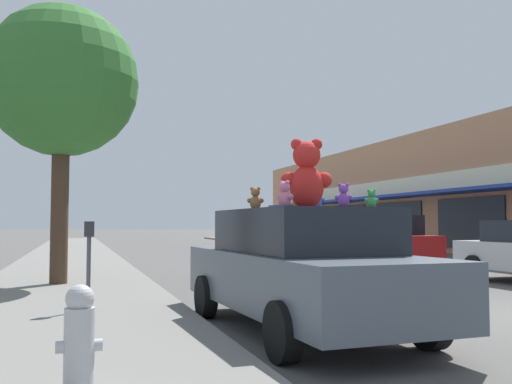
{
  "coord_description": "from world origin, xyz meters",
  "views": [
    {
      "loc": [
        -6.48,
        -6.65,
        1.37
      ],
      "look_at": [
        -3.07,
        4.11,
        2.0
      ],
      "focal_mm": 40.0,
      "sensor_mm": 36.0,
      "label": 1
    }
  ],
  "objects_px": {
    "fire_hydrant": "(79,339)",
    "parked_car_far_right": "(381,239)",
    "street_tree": "(62,82)",
    "teddy_bear_black": "(306,198)",
    "teddy_bear_white": "(301,203)",
    "teddy_bear_green": "(372,199)",
    "teddy_bear_giant": "(307,175)",
    "teddy_bear_purple": "(344,196)",
    "parking_meter": "(89,253)",
    "teddy_bear_cream": "(301,198)",
    "teddy_bear_blue": "(316,198)",
    "teddy_bear_orange": "(297,197)",
    "plush_art_car": "(301,268)",
    "teddy_bear_brown": "(255,199)",
    "teddy_bear_pink": "(285,195)"
  },
  "relations": [
    {
      "from": "teddy_bear_giant",
      "to": "teddy_bear_white",
      "type": "relative_size",
      "value": 3.66
    },
    {
      "from": "teddy_bear_white",
      "to": "parked_car_far_right",
      "type": "height_order",
      "value": "teddy_bear_white"
    },
    {
      "from": "teddy_bear_pink",
      "to": "plush_art_car",
      "type": "bearing_deg",
      "value": -77.83
    },
    {
      "from": "teddy_bear_brown",
      "to": "teddy_bear_pink",
      "type": "bearing_deg",
      "value": 120.52
    },
    {
      "from": "teddy_bear_green",
      "to": "street_tree",
      "type": "xyz_separation_m",
      "value": [
        -3.72,
        6.43,
        2.68
      ]
    },
    {
      "from": "teddy_bear_orange",
      "to": "parked_car_far_right",
      "type": "relative_size",
      "value": 0.08
    },
    {
      "from": "teddy_bear_giant",
      "to": "parking_meter",
      "type": "xyz_separation_m",
      "value": [
        -2.72,
        1.6,
        -1.07
      ]
    },
    {
      "from": "teddy_bear_green",
      "to": "teddy_bear_blue",
      "type": "relative_size",
      "value": 0.63
    },
    {
      "from": "teddy_bear_blue",
      "to": "street_tree",
      "type": "distance_m",
      "value": 6.75
    },
    {
      "from": "teddy_bear_giant",
      "to": "fire_hydrant",
      "type": "xyz_separation_m",
      "value": [
        -2.87,
        -2.54,
        -1.48
      ]
    },
    {
      "from": "teddy_bear_cream",
      "to": "teddy_bear_blue",
      "type": "relative_size",
      "value": 0.98
    },
    {
      "from": "teddy_bear_green",
      "to": "plush_art_car",
      "type": "bearing_deg",
      "value": -23.99
    },
    {
      "from": "teddy_bear_purple",
      "to": "fire_hydrant",
      "type": "height_order",
      "value": "teddy_bear_purple"
    },
    {
      "from": "plush_art_car",
      "to": "street_tree",
      "type": "distance_m",
      "value": 7.4
    },
    {
      "from": "fire_hydrant",
      "to": "teddy_bear_giant",
      "type": "bearing_deg",
      "value": 41.54
    },
    {
      "from": "teddy_bear_brown",
      "to": "teddy_bear_cream",
      "type": "xyz_separation_m",
      "value": [
        0.64,
        -0.07,
        0.02
      ]
    },
    {
      "from": "teddy_bear_orange",
      "to": "teddy_bear_pink",
      "type": "xyz_separation_m",
      "value": [
        -0.42,
        -0.64,
        -0.0
      ]
    },
    {
      "from": "teddy_bear_black",
      "to": "teddy_bear_purple",
      "type": "bearing_deg",
      "value": 80.12
    },
    {
      "from": "plush_art_car",
      "to": "teddy_bear_blue",
      "type": "height_order",
      "value": "teddy_bear_blue"
    },
    {
      "from": "parked_car_far_right",
      "to": "teddy_bear_cream",
      "type": "bearing_deg",
      "value": -124.95
    },
    {
      "from": "teddy_bear_purple",
      "to": "teddy_bear_pink",
      "type": "distance_m",
      "value": 0.78
    },
    {
      "from": "teddy_bear_black",
      "to": "teddy_bear_orange",
      "type": "distance_m",
      "value": 0.49
    },
    {
      "from": "fire_hydrant",
      "to": "teddy_bear_black",
      "type": "bearing_deg",
      "value": 45.78
    },
    {
      "from": "teddy_bear_orange",
      "to": "parked_car_far_right",
      "type": "distance_m",
      "value": 12.6
    },
    {
      "from": "teddy_bear_black",
      "to": "teddy_bear_white",
      "type": "relative_size",
      "value": 1.48
    },
    {
      "from": "teddy_bear_black",
      "to": "teddy_bear_pink",
      "type": "bearing_deg",
      "value": 52.54
    },
    {
      "from": "teddy_bear_pink",
      "to": "teddy_bear_blue",
      "type": "height_order",
      "value": "teddy_bear_blue"
    },
    {
      "from": "teddy_bear_brown",
      "to": "teddy_bear_blue",
      "type": "height_order",
      "value": "teddy_bear_blue"
    },
    {
      "from": "street_tree",
      "to": "parking_meter",
      "type": "height_order",
      "value": "street_tree"
    },
    {
      "from": "teddy_bear_purple",
      "to": "fire_hydrant",
      "type": "xyz_separation_m",
      "value": [
        -2.94,
        -1.6,
        -1.17
      ]
    },
    {
      "from": "teddy_bear_black",
      "to": "parked_car_far_right",
      "type": "distance_m",
      "value": 12.11
    },
    {
      "from": "teddy_bear_blue",
      "to": "teddy_bear_green",
      "type": "bearing_deg",
      "value": 113.55
    },
    {
      "from": "fire_hydrant",
      "to": "parked_car_far_right",
      "type": "bearing_deg",
      "value": 52.52
    },
    {
      "from": "teddy_bear_white",
      "to": "teddy_bear_pink",
      "type": "relative_size",
      "value": 0.73
    },
    {
      "from": "teddy_bear_giant",
      "to": "teddy_bear_blue",
      "type": "distance_m",
      "value": 0.64
    },
    {
      "from": "teddy_bear_green",
      "to": "parking_meter",
      "type": "bearing_deg",
      "value": -12.64
    },
    {
      "from": "parked_car_far_right",
      "to": "street_tree",
      "type": "relative_size",
      "value": 0.82
    },
    {
      "from": "teddy_bear_white",
      "to": "parked_car_far_right",
      "type": "xyz_separation_m",
      "value": [
        6.94,
        9.77,
        -0.83
      ]
    },
    {
      "from": "teddy_bear_pink",
      "to": "parked_car_far_right",
      "type": "height_order",
      "value": "teddy_bear_pink"
    },
    {
      "from": "plush_art_car",
      "to": "fire_hydrant",
      "type": "xyz_separation_m",
      "value": [
        -2.73,
        -2.4,
        -0.28
      ]
    },
    {
      "from": "street_tree",
      "to": "teddy_bear_black",
      "type": "bearing_deg",
      "value": -54.38
    },
    {
      "from": "teddy_bear_orange",
      "to": "parking_meter",
      "type": "height_order",
      "value": "teddy_bear_orange"
    },
    {
      "from": "teddy_bear_black",
      "to": "teddy_bear_giant",
      "type": "bearing_deg",
      "value": 65.54
    },
    {
      "from": "teddy_bear_green",
      "to": "teddy_bear_black",
      "type": "relative_size",
      "value": 0.6
    },
    {
      "from": "teddy_bear_green",
      "to": "teddy_bear_white",
      "type": "xyz_separation_m",
      "value": [
        -0.23,
        1.67,
        0.01
      ]
    },
    {
      "from": "teddy_bear_green",
      "to": "teddy_bear_blue",
      "type": "xyz_separation_m",
      "value": [
        -0.15,
        1.33,
        0.07
      ]
    },
    {
      "from": "teddy_bear_green",
      "to": "teddy_bear_black",
      "type": "height_order",
      "value": "teddy_bear_black"
    },
    {
      "from": "teddy_bear_brown",
      "to": "teddy_bear_cream",
      "type": "distance_m",
      "value": 0.65
    },
    {
      "from": "teddy_bear_white",
      "to": "fire_hydrant",
      "type": "relative_size",
      "value": 0.33
    },
    {
      "from": "teddy_bear_orange",
      "to": "fire_hydrant",
      "type": "height_order",
      "value": "teddy_bear_orange"
    }
  ]
}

